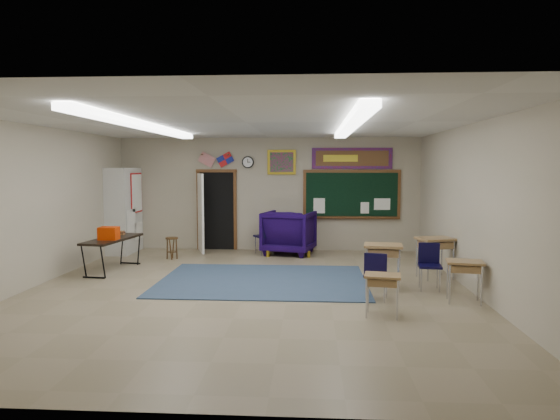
# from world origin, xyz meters

# --- Properties ---
(floor) EXTENTS (9.00, 9.00, 0.00)m
(floor) POSITION_xyz_m (0.00, 0.00, 0.00)
(floor) COLOR gray
(floor) RESTS_ON ground
(back_wall) EXTENTS (8.00, 0.04, 3.00)m
(back_wall) POSITION_xyz_m (0.00, 4.50, 1.50)
(back_wall) COLOR #B0A48F
(back_wall) RESTS_ON floor
(front_wall) EXTENTS (8.00, 0.04, 3.00)m
(front_wall) POSITION_xyz_m (0.00, -4.50, 1.50)
(front_wall) COLOR #B0A48F
(front_wall) RESTS_ON floor
(left_wall) EXTENTS (0.04, 9.00, 3.00)m
(left_wall) POSITION_xyz_m (-4.00, 0.00, 1.50)
(left_wall) COLOR #B0A48F
(left_wall) RESTS_ON floor
(right_wall) EXTENTS (0.04, 9.00, 3.00)m
(right_wall) POSITION_xyz_m (4.00, 0.00, 1.50)
(right_wall) COLOR #B0A48F
(right_wall) RESTS_ON floor
(ceiling) EXTENTS (8.00, 9.00, 0.04)m
(ceiling) POSITION_xyz_m (0.00, 0.00, 3.00)
(ceiling) COLOR silver
(ceiling) RESTS_ON back_wall
(area_rug) EXTENTS (4.00, 3.00, 0.02)m
(area_rug) POSITION_xyz_m (0.20, 0.80, 0.01)
(area_rug) COLOR #30405B
(area_rug) RESTS_ON floor
(fluorescent_strips) EXTENTS (3.86, 6.00, 0.10)m
(fluorescent_strips) POSITION_xyz_m (0.00, 0.00, 2.94)
(fluorescent_strips) COLOR white
(fluorescent_strips) RESTS_ON ceiling
(doorway) EXTENTS (1.10, 0.89, 2.16)m
(doorway) POSITION_xyz_m (-1.50, 4.35, 1.06)
(doorway) COLOR black
(doorway) RESTS_ON back_wall
(chalkboard) EXTENTS (2.55, 0.14, 1.30)m
(chalkboard) POSITION_xyz_m (2.20, 4.46, 1.46)
(chalkboard) COLOR brown
(chalkboard) RESTS_ON back_wall
(bulletin_board) EXTENTS (2.10, 0.05, 0.55)m
(bulletin_board) POSITION_xyz_m (2.20, 4.47, 2.45)
(bulletin_board) COLOR #9D0D0E
(bulletin_board) RESTS_ON back_wall
(framed_art_print) EXTENTS (0.75, 0.05, 0.65)m
(framed_art_print) POSITION_xyz_m (0.35, 4.47, 2.35)
(framed_art_print) COLOR olive
(framed_art_print) RESTS_ON back_wall
(wall_clock) EXTENTS (0.32, 0.05, 0.32)m
(wall_clock) POSITION_xyz_m (-0.55, 4.47, 2.35)
(wall_clock) COLOR black
(wall_clock) RESTS_ON back_wall
(wall_flags) EXTENTS (1.16, 0.06, 0.70)m
(wall_flags) POSITION_xyz_m (-1.40, 4.44, 2.48)
(wall_flags) COLOR red
(wall_flags) RESTS_ON back_wall
(storage_cabinet) EXTENTS (0.59, 1.25, 2.20)m
(storage_cabinet) POSITION_xyz_m (-3.71, 3.85, 1.10)
(storage_cabinet) COLOR silver
(storage_cabinet) RESTS_ON floor
(wingback_armchair) EXTENTS (1.45, 1.47, 1.12)m
(wingback_armchair) POSITION_xyz_m (0.57, 3.88, 0.56)
(wingback_armchair) COLOR #130535
(wingback_armchair) RESTS_ON floor
(student_chair_reading) EXTENTS (0.61, 0.61, 0.89)m
(student_chair_reading) POSITION_xyz_m (-0.05, 3.76, 0.45)
(student_chair_reading) COLOR black
(student_chair_reading) RESTS_ON floor
(student_chair_desk_a) EXTENTS (0.50, 0.50, 0.82)m
(student_chair_desk_a) POSITION_xyz_m (2.23, -0.48, 0.41)
(student_chair_desk_a) COLOR black
(student_chair_desk_a) RESTS_ON floor
(student_chair_desk_b) EXTENTS (0.46, 0.46, 0.84)m
(student_chair_desk_b) POSITION_xyz_m (3.28, 0.26, 0.42)
(student_chair_desk_b) COLOR black
(student_chair_desk_b) RESTS_ON floor
(student_desk_front_left) EXTENTS (0.74, 0.60, 0.82)m
(student_desk_front_left) POSITION_xyz_m (2.45, 0.32, 0.46)
(student_desk_front_left) COLOR #9E7D49
(student_desk_front_left) RESTS_ON floor
(student_desk_front_right) EXTENTS (0.81, 0.70, 0.82)m
(student_desk_front_right) POSITION_xyz_m (3.62, 1.25, 0.46)
(student_desk_front_right) COLOR #9E7D49
(student_desk_front_right) RESTS_ON floor
(student_desk_back_left) EXTENTS (0.59, 0.48, 0.63)m
(student_desk_back_left) POSITION_xyz_m (2.20, -1.40, 0.35)
(student_desk_back_left) COLOR #9E7D49
(student_desk_back_left) RESTS_ON floor
(student_desk_back_right) EXTENTS (0.64, 0.52, 0.69)m
(student_desk_back_right) POSITION_xyz_m (3.65, -0.55, 0.39)
(student_desk_back_right) COLOR #9E7D49
(student_desk_back_right) RESTS_ON floor
(folding_table) EXTENTS (0.79, 1.77, 0.98)m
(folding_table) POSITION_xyz_m (-3.10, 1.55, 0.39)
(folding_table) COLOR black
(folding_table) RESTS_ON floor
(wooden_stool) EXTENTS (0.30, 0.30, 0.53)m
(wooden_stool) POSITION_xyz_m (-2.22, 2.98, 0.27)
(wooden_stool) COLOR #4E3117
(wooden_stool) RESTS_ON floor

